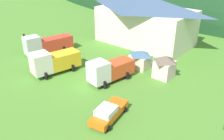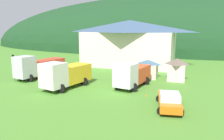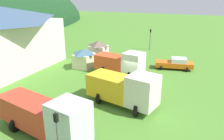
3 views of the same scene
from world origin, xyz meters
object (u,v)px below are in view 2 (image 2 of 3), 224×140
traffic_light_west (14,65)px  traffic_cone_near_pickup (146,96)px  heavy_rig_white (132,74)px  depot_building (129,42)px  tow_truck_silver (38,66)px  play_shed_cream (148,69)px  heavy_rig_striped (65,74)px  service_pickup_orange (169,100)px  play_shed_pink (177,69)px

traffic_light_west → traffic_cone_near_pickup: 19.52m
heavy_rig_white → traffic_cone_near_pickup: (2.50, -3.13, -1.71)m
depot_building → traffic_light_west: 22.07m
tow_truck_silver → heavy_rig_white: tow_truck_silver is taller
play_shed_cream → traffic_light_west: 19.60m
heavy_rig_striped → traffic_cone_near_pickup: bearing=103.0°
tow_truck_silver → heavy_rig_white: (14.69, -0.52, -0.06)m
depot_building → heavy_rig_white: 17.23m
tow_truck_silver → traffic_cone_near_pickup: tow_truck_silver is taller
service_pickup_orange → play_shed_cream: bearing=-170.6°
traffic_light_west → play_shed_cream: bearing=25.1°
heavy_rig_white → service_pickup_orange: 8.27m
play_shed_cream → tow_truck_silver: bearing=-160.0°
depot_building → heavy_rig_striped: bearing=-98.4°
play_shed_cream → depot_building: bearing=119.8°
traffic_light_west → depot_building: bearing=57.0°
tow_truck_silver → play_shed_pink: bearing=116.4°
play_shed_cream → play_shed_pink: size_ratio=0.94×
tow_truck_silver → service_pickup_orange: size_ratio=1.57×
depot_building → play_shed_pink: depot_building is taller
play_shed_cream → heavy_rig_striped: (-8.65, -9.40, 0.37)m
play_shed_pink → tow_truck_silver: 20.50m
depot_building → service_pickup_orange: bearing=-65.6°
heavy_rig_striped → traffic_light_west: traffic_light_west is taller
heavy_rig_striped → service_pickup_orange: bearing=89.4°
traffic_light_west → heavy_rig_striped: bearing=-6.8°
depot_building → play_shed_pink: size_ratio=5.73×
play_shed_cream → service_pickup_orange: bearing=-70.3°
heavy_rig_striped → service_pickup_orange: heavy_rig_striped is taller
depot_building → heavy_rig_striped: 19.89m
play_shed_pink → service_pickup_orange: bearing=-88.9°
heavy_rig_white → traffic_cone_near_pickup: heavy_rig_white is taller
play_shed_cream → play_shed_pink: 4.25m
tow_truck_silver → traffic_light_west: size_ratio=2.29×
service_pickup_orange → traffic_cone_near_pickup: (-2.82, 3.13, -0.83)m
service_pickup_orange → heavy_rig_striped: bearing=-113.3°
play_shed_pink → heavy_rig_striped: (-12.88, -9.05, 0.15)m
depot_building → traffic_cone_near_pickup: (7.39, -19.39, -4.62)m
play_shed_cream → play_shed_pink: play_shed_pink is taller
heavy_rig_white → traffic_light_west: 16.99m
depot_building → heavy_rig_white: size_ratio=2.66×
heavy_rig_white → service_pickup_orange: (5.33, -6.26, -0.88)m
tow_truck_silver → play_shed_cream: bearing=121.3°
play_shed_pink → traffic_light_west: size_ratio=0.86×
heavy_rig_white → traffic_light_west: (-16.85, -2.14, 0.62)m
heavy_rig_striped → traffic_cone_near_pickup: size_ratio=13.78×
tow_truck_silver → heavy_rig_white: size_ratio=1.23×
play_shed_cream → traffic_light_west: size_ratio=0.81×
traffic_light_west → tow_truck_silver: bearing=51.0°
play_shed_cream → tow_truck_silver: tow_truck_silver is taller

